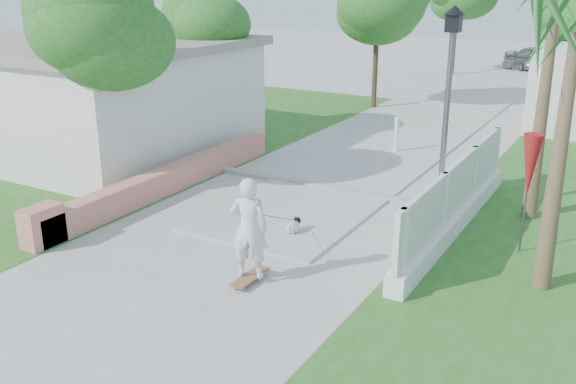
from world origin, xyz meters
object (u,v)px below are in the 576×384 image
Objects in this scene: bollard at (396,134)px; parked_car at (544,59)px; street_lamp at (447,107)px; skateboarder at (257,224)px; patio_umbrella at (530,167)px; dog at (294,226)px.

parked_car is (1.00, 19.04, 0.10)m from bollard.
skateboarder is (-1.97, -4.19, -1.52)m from street_lamp.
patio_umbrella is at bearing -27.76° from street_lamp.
street_lamp is 4.87m from skateboarder.
parked_car reaches higher than dog.
street_lamp is at bearing -59.04° from bollard.
street_lamp is 2.27m from patio_umbrella.
skateboarder is at bearing -85.22° from bollard.
patio_umbrella reaches higher than skateboarder.
bollard reaches higher than dog.
bollard is 7.25m from patio_umbrella.
patio_umbrella is (1.90, -1.00, -0.74)m from street_lamp.
bollard is 0.27× the size of parked_car.
dog is at bearing -161.22° from patio_umbrella.
dog is (0.46, -6.91, -0.39)m from bollard.
street_lamp is at bearing -135.68° from skateboarder.
skateboarder reaches higher than bollard.
street_lamp is 1.57× the size of skateboarder.
bollard is at bearing 90.65° from dog.
dog is (-4.14, -1.41, -1.49)m from patio_umbrella.
patio_umbrella is 4.45× the size of dog.
street_lamp reaches higher than patio_umbrella.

